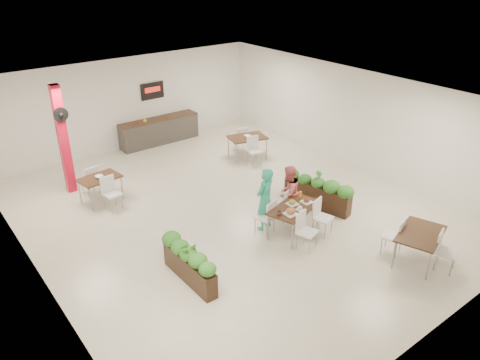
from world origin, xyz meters
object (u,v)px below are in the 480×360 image
at_px(main_table, 294,211).
at_px(planter_right, 318,190).
at_px(diner_man, 265,199).
at_px(side_table_b, 247,140).
at_px(diner_woman, 288,193).
at_px(side_table_a, 100,182).
at_px(side_table_c, 420,237).
at_px(red_column, 63,139).
at_px(planter_left, 189,261).
at_px(service_counter, 159,130).

bearing_deg(main_table, planter_right, 22.41).
bearing_deg(diner_man, side_table_b, -138.96).
bearing_deg(planter_right, diner_woman, 177.40).
xyz_separation_m(diner_woman, side_table_a, (-3.52, 3.89, -0.12)).
bearing_deg(main_table, side_table_c, -61.20).
height_order(red_column, diner_man, red_column).
xyz_separation_m(diner_man, diner_woman, (0.80, 0.00, -0.08)).
height_order(diner_man, diner_woman, diner_man).
xyz_separation_m(red_column, planter_left, (0.51, -5.74, -1.15)).
xyz_separation_m(diner_man, side_table_b, (2.52, 3.87, -0.20)).
bearing_deg(red_column, planter_right, -45.46).
bearing_deg(diner_man, planter_right, 162.67).
relative_size(red_column, side_table_b, 1.91).
height_order(planter_right, side_table_b, planter_right).
distance_m(service_counter, planter_right, 7.07).
height_order(planter_left, side_table_b, planter_left).
relative_size(main_table, diner_woman, 1.27).
xyz_separation_m(service_counter, diner_woman, (-0.02, -6.94, 0.25)).
xyz_separation_m(service_counter, diner_man, (-0.82, -6.94, 0.34)).
bearing_deg(planter_left, main_table, 0.20).
height_order(red_column, diner_woman, red_column).
xyz_separation_m(main_table, planter_left, (-3.06, -0.01, -0.14)).
bearing_deg(red_column, side_table_b, -11.97).
bearing_deg(diner_woman, side_table_c, 91.49).
height_order(service_counter, planter_right, service_counter).
distance_m(red_column, diner_man, 6.04).
bearing_deg(diner_woman, side_table_b, -129.85).
relative_size(side_table_b, side_table_c, 1.00).
xyz_separation_m(planter_left, side_table_a, (-0.06, 4.56, 0.13)).
bearing_deg(side_table_a, side_table_c, -65.12).
height_order(service_counter, side_table_b, service_counter).
bearing_deg(side_table_a, main_table, -63.17).
xyz_separation_m(diner_man, planter_right, (1.87, -0.05, -0.32)).
bearing_deg(service_counter, main_table, -93.25).
xyz_separation_m(service_counter, side_table_c, (0.99, -10.18, 0.14)).
height_order(red_column, planter_left, red_column).
xyz_separation_m(main_table, planter_right, (1.48, 0.61, -0.13)).
bearing_deg(planter_left, diner_woman, 10.91).
distance_m(red_column, side_table_b, 5.91).
relative_size(red_column, service_counter, 1.07).
bearing_deg(diner_woman, main_table, 42.33).
distance_m(red_column, diner_woman, 6.51).
xyz_separation_m(service_counter, main_table, (-0.43, -7.60, 0.14)).
distance_m(diner_man, planter_right, 1.90).
distance_m(planter_right, side_table_b, 3.97).
distance_m(diner_man, diner_woman, 0.80).
bearing_deg(side_table_c, side_table_b, 65.89).
relative_size(diner_woman, side_table_a, 0.90).
xyz_separation_m(service_counter, side_table_a, (-3.55, -3.05, 0.13)).
xyz_separation_m(side_table_a, side_table_b, (5.25, -0.02, 0.01)).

